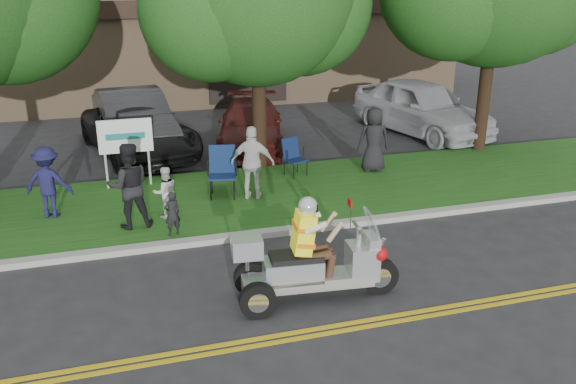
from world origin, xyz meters
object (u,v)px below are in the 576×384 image
object	(u,v)px
lawn_chair_a	(222,168)
parked_car_left	(134,120)
lawn_chair_b	(293,154)
spectator_adult_mid	(129,186)
parked_car_far_right	(422,107)
spectator_adult_right	(253,163)
parked_car_mid	(139,131)
parked_car_right	(251,125)
trike_scooter	(309,265)

from	to	relation	value
lawn_chair_a	parked_car_left	distance (m)	5.24
lawn_chair_b	spectator_adult_mid	distance (m)	4.70
spectator_adult_mid	parked_car_far_right	size ratio (longest dim) A/B	0.34
spectator_adult_right	parked_car_mid	world-z (taller)	spectator_adult_right
parked_car_mid	parked_car_right	bearing A→B (deg)	-15.91
parked_car_left	parked_car_right	world-z (taller)	parked_car_left
parked_car_left	trike_scooter	bearing A→B (deg)	-84.63
lawn_chair_b	parked_car_far_right	distance (m)	6.10
lawn_chair_b	parked_car_far_right	size ratio (longest dim) A/B	0.18
spectator_adult_right	spectator_adult_mid	bearing A→B (deg)	40.19
parked_car_left	parked_car_right	size ratio (longest dim) A/B	1.13
trike_scooter	parked_car_mid	distance (m)	9.40
parked_car_mid	lawn_chair_b	bearing A→B (deg)	-56.47
spectator_adult_mid	spectator_adult_right	bearing A→B (deg)	-163.51
lawn_chair_a	spectator_adult_right	distance (m)	0.77
parked_car_right	parked_car_mid	bearing A→B (deg)	-167.50
parked_car_mid	spectator_adult_mid	bearing A→B (deg)	-109.50
lawn_chair_b	parked_car_mid	size ratio (longest dim) A/B	0.18
trike_scooter	spectator_adult_right	world-z (taller)	trike_scooter
spectator_adult_mid	trike_scooter	bearing A→B (deg)	123.72
trike_scooter	lawn_chair_b	xyz separation A→B (m)	(1.55, 5.90, 0.01)
parked_car_far_right	spectator_adult_mid	bearing A→B (deg)	-164.37
parked_car_left	parked_car_far_right	distance (m)	8.97
parked_car_mid	spectator_adult_right	bearing A→B (deg)	-78.55
lawn_chair_b	spectator_adult_mid	xyz separation A→B (m)	(-4.12, -2.25, 0.35)
trike_scooter	spectator_adult_right	distance (m)	4.55
lawn_chair_a	parked_car_right	world-z (taller)	parked_car_right
parked_car_left	spectator_adult_right	bearing A→B (deg)	-73.59
spectator_adult_right	parked_car_mid	size ratio (longest dim) A/B	0.33
spectator_adult_right	parked_car_far_right	bearing A→B (deg)	-123.86
parked_car_left	parked_car_mid	world-z (taller)	parked_car_left
lawn_chair_a	lawn_chair_b	xyz separation A→B (m)	(1.99, 0.95, -0.12)
trike_scooter	lawn_chair_b	world-z (taller)	trike_scooter
lawn_chair_b	parked_car_far_right	bearing A→B (deg)	9.57
spectator_adult_mid	parked_car_left	size ratio (longest dim) A/B	0.34
lawn_chair_a	parked_car_far_right	distance (m)	8.30
lawn_chair_b	parked_car_left	world-z (taller)	parked_car_left
lawn_chair_b	parked_car_right	distance (m)	3.18
lawn_chair_a	parked_car_far_right	size ratio (longest dim) A/B	0.22
spectator_adult_right	trike_scooter	bearing A→B (deg)	110.01
spectator_adult_mid	spectator_adult_right	distance (m)	2.89
parked_car_right	spectator_adult_mid	bearing A→B (deg)	-110.30
lawn_chair_b	spectator_adult_mid	world-z (taller)	spectator_adult_mid
parked_car_left	parked_car_far_right	size ratio (longest dim) A/B	1.00
lawn_chair_a	parked_car_far_right	bearing A→B (deg)	41.96
spectator_adult_right	parked_car_right	world-z (taller)	spectator_adult_right
lawn_chair_b	spectator_adult_right	distance (m)	1.96
spectator_adult_mid	parked_car_right	size ratio (longest dim) A/B	0.38
trike_scooter	parked_car_far_right	distance (m)	11.28
lawn_chair_b	trike_scooter	bearing A→B (deg)	-125.52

